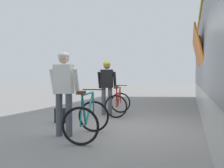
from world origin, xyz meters
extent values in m
plane|color=gray|center=(0.00, 0.00, 0.00)|extent=(80.00, 80.00, 0.00)
cube|color=orange|center=(1.70, 2.65, 1.80)|extent=(0.43, 3.64, 1.66)
cube|color=black|center=(1.69, 3.40, 2.25)|extent=(0.04, 1.10, 0.80)
cylinder|color=#4C515B|center=(-1.18, -1.11, 0.45)|extent=(0.14, 0.14, 0.90)
cylinder|color=#4C515B|center=(-0.96, -1.08, 0.45)|extent=(0.14, 0.14, 0.90)
cube|color=white|center=(-1.07, -1.10, 1.20)|extent=(0.41, 0.29, 0.60)
cylinder|color=white|center=(-1.34, -1.09, 1.15)|extent=(0.13, 0.27, 0.56)
cylinder|color=white|center=(-0.82, -1.02, 1.15)|extent=(0.13, 0.27, 0.56)
sphere|color=beige|center=(-1.07, -1.10, 1.63)|extent=(0.22, 0.22, 0.22)
ellipsoid|color=white|center=(-1.07, -1.10, 1.69)|extent=(0.29, 0.31, 0.14)
cylinder|color=#4C515B|center=(-1.29, 1.66, 0.45)|extent=(0.14, 0.14, 0.90)
cylinder|color=#4C515B|center=(-1.07, 1.69, 0.45)|extent=(0.14, 0.14, 0.90)
cube|color=black|center=(-1.18, 1.68, 1.20)|extent=(0.41, 0.29, 0.60)
cylinder|color=black|center=(-1.44, 1.68, 1.15)|extent=(0.13, 0.27, 0.56)
cylinder|color=black|center=(-0.93, 1.76, 1.15)|extent=(0.13, 0.27, 0.56)
sphere|color=#9E7051|center=(-1.18, 1.68, 1.63)|extent=(0.22, 0.22, 0.22)
ellipsoid|color=yellow|center=(-1.18, 1.68, 1.69)|extent=(0.29, 0.31, 0.14)
torus|color=black|center=(-0.64, -0.55, 0.36)|extent=(0.71, 0.18, 0.71)
torus|color=black|center=(-0.45, -1.55, 0.36)|extent=(0.71, 0.18, 0.71)
cylinder|color=#197A7F|center=(-0.57, -0.90, 0.60)|extent=(0.16, 0.64, 0.63)
cylinder|color=#197A7F|center=(-0.55, -1.02, 0.91)|extent=(0.20, 0.84, 0.04)
cylinder|color=#197A7F|center=(-0.49, -1.32, 0.60)|extent=(0.09, 0.28, 0.62)
cylinder|color=#197A7F|center=(-0.48, -1.38, 0.33)|extent=(0.10, 0.36, 0.08)
cylinder|color=#197A7F|center=(-0.46, -1.49, 0.63)|extent=(0.05, 0.15, 0.56)
cylinder|color=#197A7F|center=(-0.64, -0.57, 0.63)|extent=(0.05, 0.09, 0.55)
cylinder|color=black|center=(-0.63, -0.60, 0.97)|extent=(0.48, 0.11, 0.02)
cube|color=#4C2D19|center=(-0.46, -1.46, 0.96)|extent=(0.14, 0.25, 0.06)
torus|color=black|center=(-0.89, 2.25, 0.36)|extent=(0.71, 0.17, 0.71)
torus|color=black|center=(-0.72, 1.25, 0.36)|extent=(0.71, 0.17, 0.71)
cylinder|color=red|center=(-0.83, 1.90, 0.60)|extent=(0.15, 0.64, 0.63)
cylinder|color=red|center=(-0.81, 1.78, 0.91)|extent=(0.18, 0.84, 0.04)
cylinder|color=red|center=(-0.76, 1.48, 0.60)|extent=(0.09, 0.28, 0.62)
cylinder|color=red|center=(-0.75, 1.42, 0.33)|extent=(0.09, 0.36, 0.08)
cylinder|color=red|center=(-0.73, 1.30, 0.63)|extent=(0.05, 0.15, 0.56)
cylinder|color=red|center=(-0.89, 2.23, 0.63)|extent=(0.05, 0.09, 0.55)
cylinder|color=black|center=(-0.88, 2.20, 0.97)|extent=(0.48, 0.11, 0.02)
cube|color=#4C2D19|center=(-0.73, 1.33, 0.96)|extent=(0.14, 0.25, 0.06)
cube|color=black|center=(-1.91, 0.05, 0.20)|extent=(0.30, 0.21, 0.40)
camera|label=1|loc=(1.42, -5.05, 1.23)|focal=35.05mm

